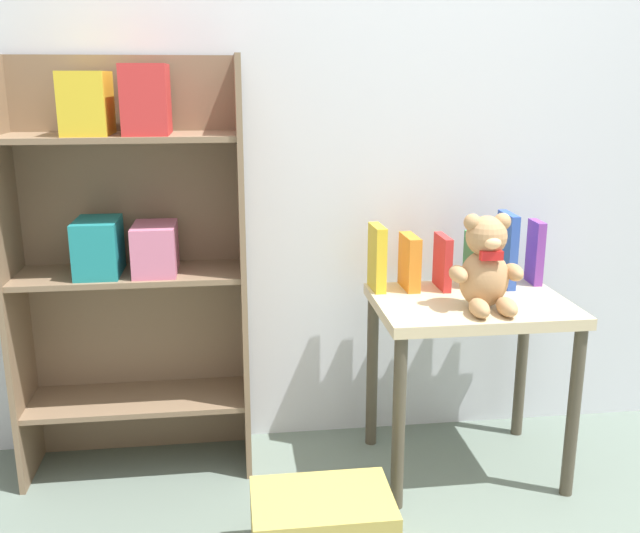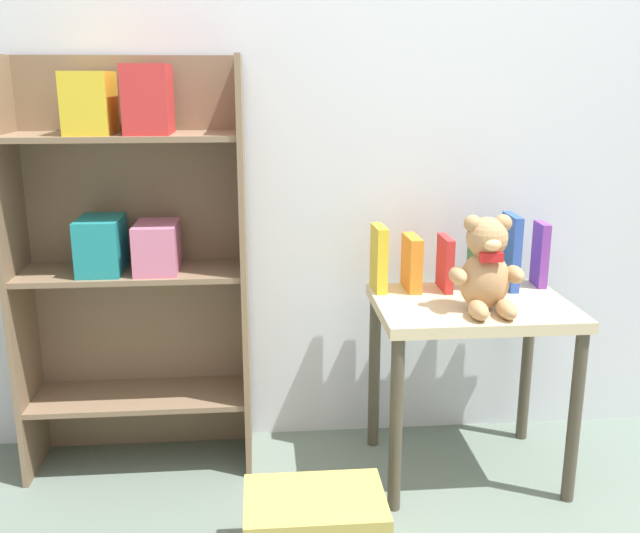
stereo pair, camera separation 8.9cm
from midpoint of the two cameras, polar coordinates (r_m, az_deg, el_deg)
wall_back at (r=2.50m, az=6.26°, el=13.90°), size 4.80×0.06×2.50m
bookshelf_side at (r=2.38m, az=-13.79°, el=2.20°), size 0.74×0.29×1.36m
display_table at (r=2.36m, az=13.05°, el=-4.98°), size 0.62×0.46×0.60m
teddy_bear at (r=2.22m, az=14.29°, el=-0.12°), size 0.23×0.21×0.30m
book_standing_yellow at (r=2.38m, az=5.81°, el=0.66°), size 0.04×0.13×0.22m
book_standing_orange at (r=2.40m, az=8.41°, el=0.28°), size 0.05×0.14×0.18m
book_standing_red at (r=2.42m, az=11.02°, el=0.26°), size 0.03×0.14×0.18m
book_standing_green at (r=2.46m, az=13.45°, el=0.40°), size 0.04×0.11×0.18m
book_standing_blue at (r=2.48m, az=16.01°, el=1.14°), size 0.03×0.14×0.25m
book_standing_purple at (r=2.54m, az=18.17°, el=0.93°), size 0.03×0.10×0.22m
storage_bin at (r=2.06m, az=0.91°, el=-20.34°), size 0.38×0.26×0.20m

